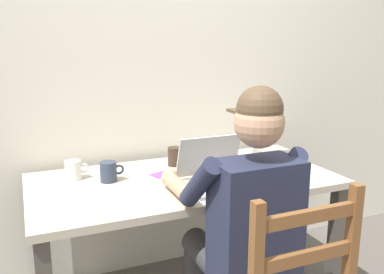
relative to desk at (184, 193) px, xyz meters
name	(u,v)px	position (x,y,z in m)	size (l,w,h in m)	color
back_wall	(154,57)	(0.00, 0.47, 0.67)	(6.00, 0.04, 2.60)	silver
desk	(184,193)	(0.00, 0.00, 0.00)	(1.52, 0.78, 0.71)	#BCB29E
seated_person	(242,217)	(0.07, -0.46, 0.05)	(0.50, 0.60, 1.23)	#232842
laptop	(217,173)	(0.11, -0.15, 0.14)	(0.33, 0.31, 0.23)	#ADAFB2
computer_mouse	(274,176)	(0.40, -0.21, 0.10)	(0.06, 0.10, 0.03)	black
coffee_mug_white	(74,170)	(-0.52, 0.19, 0.13)	(0.12, 0.08, 0.10)	white
coffee_mug_dark	(175,156)	(0.03, 0.21, 0.14)	(0.11, 0.07, 0.10)	#38281E
coffee_mug_spare	(109,172)	(-0.36, 0.09, 0.14)	(0.12, 0.08, 0.10)	#2D384C
book_stack_main	(270,155)	(0.56, 0.07, 0.12)	(0.19, 0.16, 0.08)	gray
book_stack_side	(226,160)	(0.30, 0.12, 0.11)	(0.17, 0.15, 0.05)	#2D5B9E
paper_pile_near_laptop	(225,165)	(0.28, 0.09, 0.09)	(0.26, 0.18, 0.01)	white
paper_pile_back_corner	(250,164)	(0.42, 0.05, 0.09)	(0.25, 0.17, 0.01)	silver
paper_pile_side	(263,157)	(0.57, 0.16, 0.09)	(0.18, 0.16, 0.01)	white
landscape_photo_print	(163,174)	(-0.08, 0.09, 0.09)	(0.13, 0.09, 0.00)	#7A4293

